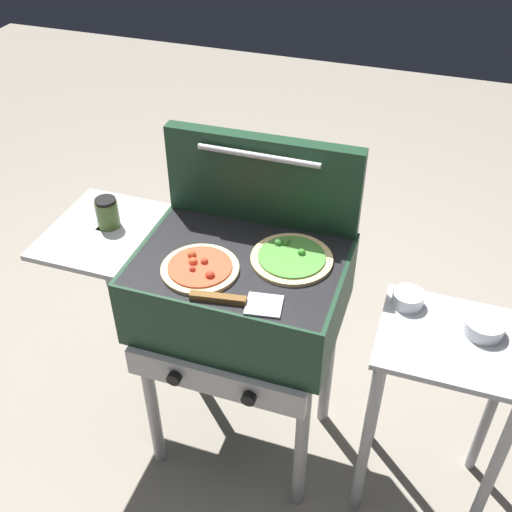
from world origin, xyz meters
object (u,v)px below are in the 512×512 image
(prep_table, at_px, (441,388))
(topping_bowl_far, at_px, (484,327))
(sauce_jar, at_px, (107,213))
(spatula, at_px, (237,301))
(topping_bowl_near, at_px, (408,299))
(pizza_veggie, at_px, (291,258))
(grill, at_px, (236,293))
(pizza_pepperoni, at_px, (200,268))

(prep_table, height_order, topping_bowl_far, topping_bowl_far)
(sauce_jar, height_order, prep_table, sauce_jar)
(spatula, bearing_deg, prep_table, 17.69)
(spatula, bearing_deg, topping_bowl_near, 33.31)
(sauce_jar, bearing_deg, prep_table, -1.24)
(prep_table, height_order, topping_bowl_near, topping_bowl_near)
(pizza_veggie, relative_size, topping_bowl_far, 2.12)
(sauce_jar, height_order, topping_bowl_near, sauce_jar)
(grill, height_order, spatula, spatula)
(sauce_jar, bearing_deg, topping_bowl_near, 4.62)
(grill, height_order, pizza_veggie, pizza_veggie)
(pizza_veggie, distance_m, topping_bowl_far, 0.59)
(spatula, bearing_deg, sauce_jar, 157.38)
(pizza_pepperoni, relative_size, spatula, 0.88)
(pizza_pepperoni, bearing_deg, pizza_veggie, 28.82)
(pizza_veggie, height_order, spatula, pizza_veggie)
(topping_bowl_far, bearing_deg, grill, -175.75)
(pizza_veggie, bearing_deg, spatula, -111.47)
(pizza_pepperoni, relative_size, topping_bowl_far, 1.98)
(pizza_pepperoni, distance_m, topping_bowl_far, 0.85)
(sauce_jar, relative_size, prep_table, 0.13)
(pizza_veggie, relative_size, topping_bowl_near, 2.59)
(sauce_jar, bearing_deg, grill, -3.66)
(sauce_jar, bearing_deg, pizza_pepperoni, -17.82)
(sauce_jar, distance_m, spatula, 0.56)
(grill, xyz_separation_m, spatula, (0.07, -0.19, 0.15))
(grill, relative_size, prep_table, 1.25)
(prep_table, bearing_deg, pizza_pepperoni, -172.89)
(pizza_veggie, xyz_separation_m, spatula, (-0.09, -0.23, -0.00))
(pizza_pepperoni, height_order, spatula, pizza_pepperoni)
(grill, bearing_deg, pizza_pepperoni, -131.30)
(pizza_pepperoni, distance_m, topping_bowl_near, 0.64)
(sauce_jar, height_order, topping_bowl_far, sauce_jar)
(sauce_jar, xyz_separation_m, topping_bowl_far, (1.19, 0.03, -0.16))
(grill, distance_m, pizza_veggie, 0.23)
(pizza_veggie, xyz_separation_m, sauce_jar, (-0.61, -0.02, 0.04))
(grill, height_order, sauce_jar, sauce_jar)
(prep_table, xyz_separation_m, topping_bowl_far, (0.07, 0.05, 0.24))
(grill, xyz_separation_m, pizza_veggie, (0.16, 0.04, 0.15))
(spatula, relative_size, topping_bowl_near, 2.76)
(pizza_veggie, height_order, topping_bowl_near, pizza_veggie)
(pizza_pepperoni, relative_size, pizza_veggie, 0.93)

